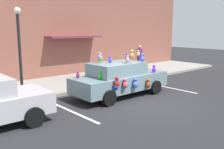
% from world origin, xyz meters
% --- Properties ---
extents(ground_plane, '(60.00, 60.00, 0.00)m').
position_xyz_m(ground_plane, '(0.00, 0.00, 0.00)').
color(ground_plane, '#262628').
extents(sidewalk, '(24.00, 4.00, 0.15)m').
position_xyz_m(sidewalk, '(0.00, 5.00, 0.07)').
color(sidewalk, gray).
rests_on(sidewalk, ground).
extents(storefront_building, '(24.00, 1.25, 6.40)m').
position_xyz_m(storefront_building, '(0.01, 7.14, 3.19)').
color(storefront_building, brown).
rests_on(storefront_building, ground).
extents(parking_stripe_front, '(0.12, 3.60, 0.01)m').
position_xyz_m(parking_stripe_front, '(3.21, 1.00, 0.00)').
color(parking_stripe_front, silver).
rests_on(parking_stripe_front, ground).
extents(parking_stripe_rear, '(0.12, 3.60, 0.01)m').
position_xyz_m(parking_stripe_rear, '(-2.69, 1.00, 0.00)').
color(parking_stripe_rear, silver).
rests_on(parking_stripe_rear, ground).
extents(plush_covered_car, '(4.65, 2.03, 2.12)m').
position_xyz_m(plush_covered_car, '(0.18, 1.32, 0.80)').
color(plush_covered_car, slate).
rests_on(plush_covered_car, ground).
extents(teddy_bear_on_sidewalk, '(0.37, 0.31, 0.70)m').
position_xyz_m(teddy_bear_on_sidewalk, '(1.34, 3.90, 0.47)').
color(teddy_bear_on_sidewalk, brown).
rests_on(teddy_bear_on_sidewalk, sidewalk).
extents(street_lamp_post, '(0.28, 0.28, 3.73)m').
position_xyz_m(street_lamp_post, '(-3.47, 3.50, 2.45)').
color(street_lamp_post, black).
rests_on(street_lamp_post, sidewalk).
extents(pedestrian_walking_past, '(0.37, 0.37, 1.83)m').
position_xyz_m(pedestrian_walking_past, '(4.73, 4.30, 1.00)').
color(pedestrian_walking_past, '#642A7F').
rests_on(pedestrian_walking_past, sidewalk).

